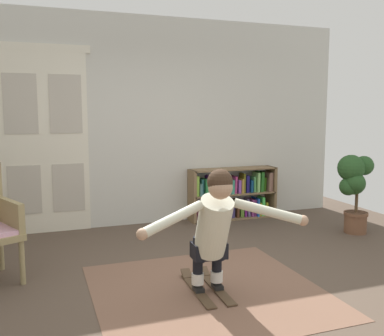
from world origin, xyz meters
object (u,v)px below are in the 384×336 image
bookshelf (232,195)px  skis_pair (206,287)px  person_skier (214,224)px  potted_plant (354,184)px

bookshelf → skis_pair: size_ratio=1.68×
person_skier → potted_plant: bearing=27.1°
potted_plant → person_skier: 2.83m
bookshelf → potted_plant: potted_plant is taller
bookshelf → skis_pair: 2.69m
potted_plant → person_skier: bearing=-152.9°
skis_pair → potted_plant: bearing=23.4°
potted_plant → person_skier: size_ratio=0.72×
bookshelf → person_skier: person_skier is taller
potted_plant → skis_pair: size_ratio=1.30×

